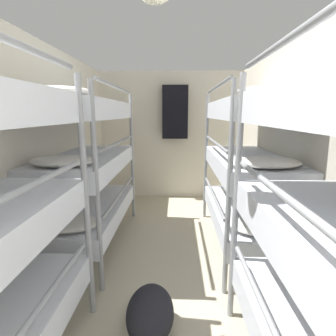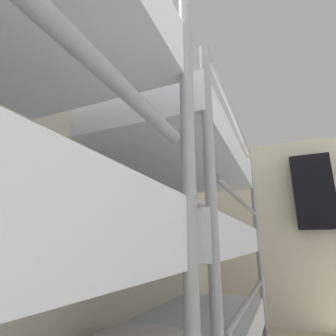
# 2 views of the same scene
# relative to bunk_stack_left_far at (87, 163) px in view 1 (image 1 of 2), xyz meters

# --- Properties ---
(wall_left) EXTENTS (0.06, 5.36, 2.25)m
(wall_left) POSITION_rel_bunk_stack_left_far_xyz_m (-0.39, -0.72, 0.14)
(wall_left) COLOR beige
(wall_left) RESTS_ON ground_plane
(wall_right) EXTENTS (0.06, 5.36, 2.25)m
(wall_right) POSITION_rel_bunk_stack_left_far_xyz_m (2.17, -0.72, 0.14)
(wall_right) COLOR beige
(wall_right) RESTS_ON ground_plane
(wall_back) EXTENTS (2.62, 0.06, 2.25)m
(wall_back) POSITION_rel_bunk_stack_left_far_xyz_m (0.89, 1.93, 0.14)
(wall_back) COLOR beige
(wall_back) RESTS_ON ground_plane
(bunk_stack_left_far) EXTENTS (0.74, 1.75, 1.82)m
(bunk_stack_left_far) POSITION_rel_bunk_stack_left_far_xyz_m (0.00, 0.00, 0.00)
(bunk_stack_left_far) COLOR gray
(bunk_stack_left_far) RESTS_ON ground_plane
(bunk_stack_right_far) EXTENTS (0.74, 1.75, 1.82)m
(bunk_stack_right_far) POSITION_rel_bunk_stack_left_far_xyz_m (1.77, 0.00, 0.00)
(bunk_stack_right_far) COLOR gray
(bunk_stack_right_far) RESTS_ON ground_plane
(duffel_bag) EXTENTS (0.33, 0.47, 0.33)m
(duffel_bag) POSITION_rel_bunk_stack_left_far_xyz_m (0.83, -1.26, -0.82)
(duffel_bag) COLOR black
(duffel_bag) RESTS_ON ground_plane
(hanging_coat) EXTENTS (0.44, 0.12, 0.90)m
(hanging_coat) POSITION_rel_bunk_stack_left_far_xyz_m (0.97, 1.78, 0.56)
(hanging_coat) COLOR black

